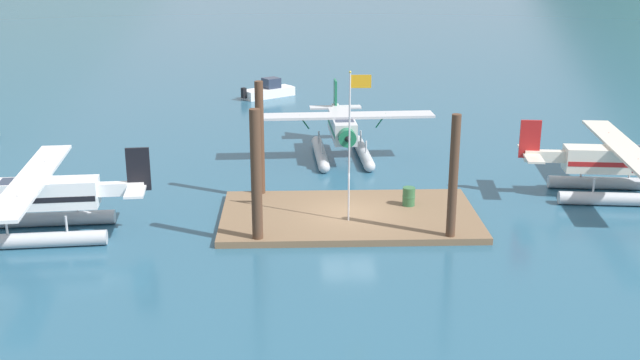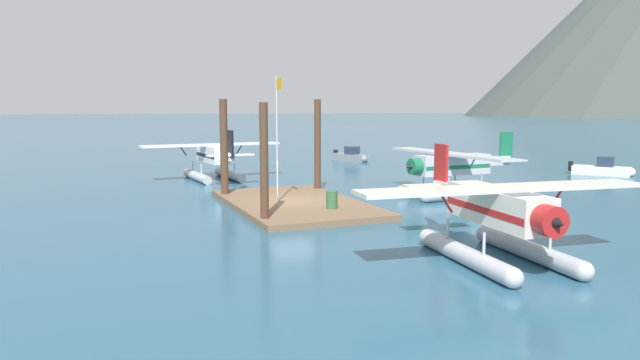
% 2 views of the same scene
% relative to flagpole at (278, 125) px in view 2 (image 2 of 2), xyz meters
% --- Properties ---
extents(ground_plane, '(1200.00, 1200.00, 0.00)m').
position_rel_flagpole_xyz_m(ground_plane, '(-0.02, 0.93, -4.43)').
color(ground_plane, '#285670').
extents(dock_platform, '(11.67, 6.63, 0.30)m').
position_rel_flagpole_xyz_m(dock_platform, '(-0.02, 0.93, -4.28)').
color(dock_platform, brown).
rests_on(dock_platform, ground).
extents(piling_near_left, '(0.45, 0.45, 5.84)m').
position_rel_flagpole_xyz_m(piling_near_left, '(-4.07, -1.96, -1.51)').
color(piling_near_left, '#4C3323').
rests_on(piling_near_left, ground).
extents(piling_near_right, '(0.39, 0.39, 5.57)m').
position_rel_flagpole_xyz_m(piling_near_right, '(4.07, -1.99, -1.64)').
color(piling_near_right, '#4C3323').
rests_on(piling_near_right, ground).
extents(piling_far_left, '(0.41, 0.41, 5.86)m').
position_rel_flagpole_xyz_m(piling_far_left, '(-4.15, 3.98, -1.50)').
color(piling_far_left, '#4C3323').
rests_on(piling_far_left, ground).
extents(flagpole, '(0.95, 0.10, 6.71)m').
position_rel_flagpole_xyz_m(flagpole, '(0.00, 0.00, 0.00)').
color(flagpole, silver).
rests_on(flagpole, dock_platform).
extents(fuel_drum, '(0.62, 0.62, 0.88)m').
position_rel_flagpole_xyz_m(fuel_drum, '(2.85, 1.90, -3.69)').
color(fuel_drum, '#33663D').
rests_on(fuel_drum, dock_platform).
extents(seaplane_silver_bow_centre, '(10.45, 7.98, 3.84)m').
position_rel_flagpole_xyz_m(seaplane_silver_bow_centre, '(0.26, 10.94, -2.85)').
color(seaplane_silver_bow_centre, '#B7BABF').
rests_on(seaplane_silver_bow_centre, ground).
extents(seaplane_cream_stbd_fwd, '(7.95, 10.49, 3.84)m').
position_rel_flagpole_xyz_m(seaplane_cream_stbd_fwd, '(13.22, 3.62, -2.85)').
color(seaplane_cream_stbd_fwd, '#B7BABF').
rests_on(seaplane_cream_stbd_fwd, ground).
extents(seaplane_white_port_aft, '(7.97, 10.48, 3.84)m').
position_rel_flagpole_xyz_m(seaplane_white_port_aft, '(-13.37, -0.69, -2.85)').
color(seaplane_white_port_aft, '#B7BABF').
rests_on(seaplane_white_port_aft, ground).
extents(boat_white_open_north, '(4.30, 3.64, 1.50)m').
position_rel_flagpole_xyz_m(boat_white_open_north, '(-4.41, 28.80, -3.94)').
color(boat_white_open_north, silver).
rests_on(boat_white_open_north, ground).
extents(boat_grey_open_west, '(4.76, 2.60, 1.50)m').
position_rel_flagpole_xyz_m(boat_grey_open_west, '(-23.39, 15.49, -3.94)').
color(boat_grey_open_west, gray).
rests_on(boat_grey_open_west, ground).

